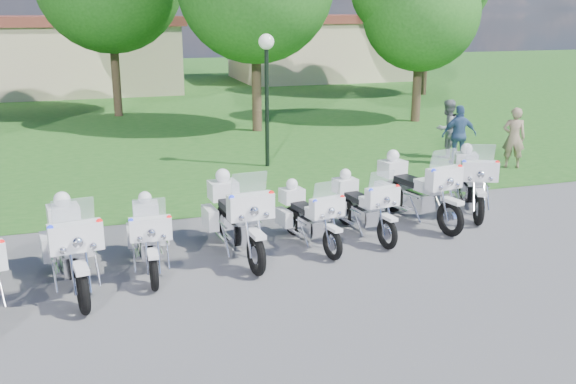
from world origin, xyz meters
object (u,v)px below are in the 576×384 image
object	(u,v)px
motorcycle_6	(416,189)
bystander_c	(459,135)
motorcycle_1	(71,245)
bystander_a	(514,138)
motorcycle_2	(149,235)
motorcycle_3	(236,216)
motorcycle_5	(362,205)
bystander_b	(447,129)
motorcycle_4	(308,215)
lamp_post	(267,67)
motorcycle_7	(471,180)

from	to	relation	value
motorcycle_6	bystander_c	distance (m)	5.80
motorcycle_1	bystander_a	world-z (taller)	bystander_a
motorcycle_2	motorcycle_3	distance (m)	1.66
motorcycle_5	bystander_b	bearing A→B (deg)	-141.08
motorcycle_4	motorcycle_5	xyz separation A→B (m)	(1.25, 0.25, 0.02)
bystander_a	bystander_b	bearing A→B (deg)	-26.90
motorcycle_2	bystander_c	distance (m)	10.97
motorcycle_3	motorcycle_4	xyz separation A→B (m)	(1.44, 0.04, -0.14)
lamp_post	bystander_c	bearing A→B (deg)	-15.19
motorcycle_4	motorcycle_1	bearing A→B (deg)	-1.49
motorcycle_4	motorcycle_7	bearing A→B (deg)	-177.23
lamp_post	bystander_c	xyz separation A→B (m)	(5.47, -1.48, -2.02)
motorcycle_2	lamp_post	xyz separation A→B (m)	(4.10, 6.84, 2.27)
motorcycle_7	motorcycle_5	bearing A→B (deg)	36.95
lamp_post	motorcycle_6	bearing A→B (deg)	-74.10
lamp_post	bystander_c	size ratio (longest dim) A/B	2.16
motorcycle_1	motorcycle_5	bearing A→B (deg)	-178.13
bystander_a	bystander_b	world-z (taller)	bystander_b
motorcycle_2	motorcycle_7	distance (m)	7.48
motorcycle_5	motorcycle_1	bearing A→B (deg)	1.71
motorcycle_3	motorcycle_7	bearing A→B (deg)	-174.21
bystander_a	motorcycle_5	bearing A→B (deg)	61.49
motorcycle_1	bystander_a	distance (m)	13.09
motorcycle_6	motorcycle_7	bearing A→B (deg)	-179.88
lamp_post	bystander_b	bearing A→B (deg)	-5.82
motorcycle_2	bystander_a	xyz separation A→B (m)	(10.84, 4.51, 0.25)
motorcycle_5	motorcycle_6	world-z (taller)	motorcycle_6
motorcycle_6	bystander_c	bearing A→B (deg)	-142.95
lamp_post	bystander_c	distance (m)	6.01
bystander_a	motorcycle_4	bearing A→B (deg)	58.66
motorcycle_2	bystander_a	size ratio (longest dim) A/B	1.28
motorcycle_5	bystander_a	bearing A→B (deg)	-156.50
lamp_post	motorcycle_4	bearing A→B (deg)	-98.85
motorcycle_5	motorcycle_7	distance (m)	3.13
motorcycle_1	motorcycle_3	bearing A→B (deg)	-175.00
motorcycle_7	motorcycle_2	bearing A→B (deg)	32.94
bystander_a	bystander_c	world-z (taller)	same
bystander_a	bystander_b	size ratio (longest dim) A/B	0.98
motorcycle_6	bystander_c	world-z (taller)	bystander_c
motorcycle_7	lamp_post	size ratio (longest dim) A/B	0.63
motorcycle_7	bystander_a	xyz separation A→B (m)	(3.48, 3.20, 0.17)
motorcycle_1	bystander_c	world-z (taller)	bystander_c
motorcycle_4	bystander_c	size ratio (longest dim) A/B	1.21
bystander_c	bystander_b	bearing A→B (deg)	-85.20
motorcycle_6	motorcycle_7	size ratio (longest dim) A/B	1.08
motorcycle_1	motorcycle_6	xyz separation A→B (m)	(7.06, 1.37, 0.00)
motorcycle_4	bystander_b	xyz separation A→B (m)	(6.63, 5.96, 0.30)
motorcycle_6	motorcycle_1	bearing A→B (deg)	-1.08
motorcycle_2	motorcycle_4	distance (m)	3.10
motorcycle_2	bystander_a	distance (m)	11.75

